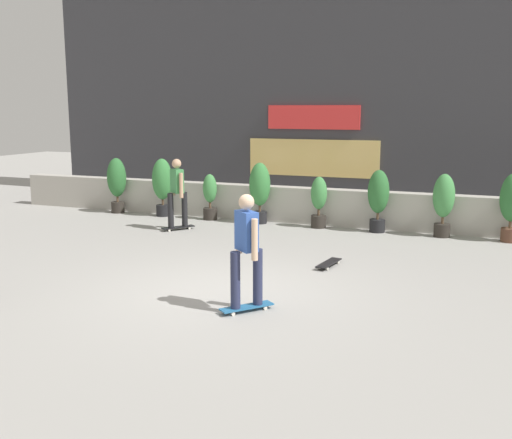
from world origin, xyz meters
TOP-DOWN VIEW (x-y plane):
  - ground_plane at (0.00, 0.00)m, footprint 48.00×48.00m
  - planter_wall at (0.00, 6.00)m, footprint 18.00×0.40m
  - building_backdrop at (-0.00, 10.00)m, footprint 20.00×2.08m
  - potted_plant_0 at (-5.74, 5.55)m, footprint 0.52×0.52m
  - potted_plant_1 at (-4.30, 5.55)m, footprint 0.54×0.54m
  - potted_plant_2 at (-2.89, 5.55)m, footprint 0.36×0.36m
  - potted_plant_3 at (-1.50, 5.55)m, footprint 0.53×0.53m
  - potted_plant_4 at (0.04, 5.55)m, footprint 0.39×0.39m
  - potted_plant_5 at (1.46, 5.55)m, footprint 0.49×0.49m
  - potted_plant_6 at (2.92, 5.55)m, footprint 0.48×0.48m
  - potted_plant_7 at (4.33, 5.55)m, footprint 0.51×0.51m
  - skater_by_wall_left at (-3.01, 4.04)m, footprint 0.64×0.76m
  - skater_far_right at (0.74, -0.73)m, footprint 0.66×0.74m
  - skateboard_near_camera at (1.20, 2.10)m, footprint 0.31×0.82m

SIDE VIEW (x-z plane):
  - ground_plane at x=0.00m, z-range 0.00..0.00m
  - skateboard_near_camera at x=1.20m, z-range 0.02..0.10m
  - planter_wall at x=0.00m, z-range 0.00..0.90m
  - potted_plant_2 at x=-2.89m, z-range 0.03..1.22m
  - potted_plant_4 at x=0.04m, z-range 0.05..1.30m
  - potted_plant_6 at x=2.92m, z-range 0.11..1.54m
  - potted_plant_5 at x=1.46m, z-range 0.11..1.58m
  - potted_plant_7 at x=4.33m, z-range 0.12..1.61m
  - potted_plant_0 at x=-5.74m, z-range 0.13..1.64m
  - potted_plant_3 at x=-1.50m, z-range 0.13..1.66m
  - potted_plant_1 at x=-4.30m, z-range 0.13..1.68m
  - skater_by_wall_left at x=-3.01m, z-range 0.09..1.79m
  - skater_far_right at x=0.74m, z-range 0.09..1.79m
  - building_backdrop at x=0.00m, z-range 0.00..6.50m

